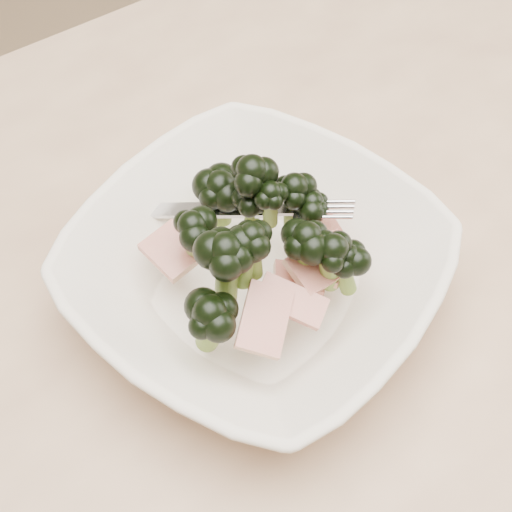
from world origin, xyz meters
name	(u,v)px	position (x,y,z in m)	size (l,w,h in m)	color
dining_table	(276,369)	(0.00, 0.00, 0.65)	(1.20, 0.80, 0.75)	tan
broccoli_dish	(257,266)	(-0.01, 0.02, 0.79)	(0.32, 0.32, 0.11)	beige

